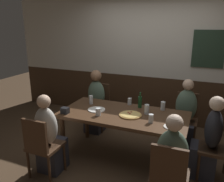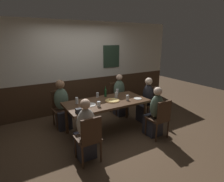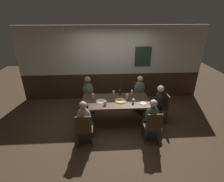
% 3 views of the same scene
% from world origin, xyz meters
% --- Properties ---
extents(ground_plane, '(12.00, 12.00, 0.00)m').
position_xyz_m(ground_plane, '(0.00, 0.00, 0.00)').
color(ground_plane, '#4C3826').
extents(wall_back, '(6.40, 0.13, 2.60)m').
position_xyz_m(wall_back, '(0.01, 1.65, 1.30)').
color(wall_back, '#3D2819').
rests_on(wall_back, ground_plane).
extents(dining_table, '(1.87, 0.91, 0.74)m').
position_xyz_m(dining_table, '(0.00, 0.00, 0.66)').
color(dining_table, '#472D1C').
rests_on(dining_table, ground_plane).
extents(chair_right_near, '(0.40, 0.40, 0.88)m').
position_xyz_m(chair_right_near, '(0.82, -0.87, 0.50)').
color(chair_right_near, '#422B1C').
rests_on(chair_right_near, ground_plane).
extents(chair_left_far, '(0.40, 0.40, 0.88)m').
position_xyz_m(chair_left_far, '(-0.82, 0.87, 0.50)').
color(chair_left_far, '#422B1C').
rests_on(chair_left_far, ground_plane).
extents(chair_right_far, '(0.40, 0.40, 0.88)m').
position_xyz_m(chair_right_far, '(0.82, 0.87, 0.50)').
color(chair_right_far, '#422B1C').
rests_on(chair_right_far, ground_plane).
extents(chair_head_east, '(0.40, 0.40, 0.88)m').
position_xyz_m(chair_head_east, '(1.35, 0.00, 0.50)').
color(chair_head_east, '#422B1C').
rests_on(chair_head_east, ground_plane).
extents(chair_left_near, '(0.40, 0.40, 0.88)m').
position_xyz_m(chair_left_near, '(-0.82, -0.87, 0.50)').
color(chair_left_near, '#422B1C').
rests_on(chair_left_near, ground_plane).
extents(person_right_near, '(0.34, 0.37, 1.13)m').
position_xyz_m(person_right_near, '(0.82, -0.71, 0.47)').
color(person_right_near, '#2D2D38').
rests_on(person_right_near, ground_plane).
extents(person_left_far, '(0.34, 0.37, 1.19)m').
position_xyz_m(person_left_far, '(-0.82, 0.71, 0.51)').
color(person_left_far, '#2D2D38').
rests_on(person_left_far, ground_plane).
extents(person_right_far, '(0.34, 0.37, 1.17)m').
position_xyz_m(person_right_far, '(0.82, 0.71, 0.49)').
color(person_right_far, '#2D2D38').
rests_on(person_right_far, ground_plane).
extents(person_head_east, '(0.37, 0.34, 1.15)m').
position_xyz_m(person_head_east, '(1.19, 0.00, 0.49)').
color(person_head_east, '#2D2D38').
rests_on(person_head_east, ground_plane).
extents(person_left_near, '(0.34, 0.37, 1.14)m').
position_xyz_m(person_left_near, '(-0.82, -0.71, 0.48)').
color(person_left_near, '#2D2D38').
rests_on(person_left_near, ground_plane).
extents(pizza, '(0.33, 0.33, 0.03)m').
position_xyz_m(pizza, '(0.12, -0.05, 0.75)').
color(pizza, tan).
rests_on(pizza, dining_table).
extents(tumbler_water, '(0.06, 0.06, 0.11)m').
position_xyz_m(tumbler_water, '(-0.04, 0.39, 0.79)').
color(tumbler_water, silver).
rests_on(tumbler_water, dining_table).
extents(pint_glass_stout, '(0.07, 0.07, 0.13)m').
position_xyz_m(pint_glass_stout, '(0.51, 0.36, 0.80)').
color(pint_glass_stout, silver).
rests_on(pint_glass_stout, dining_table).
extents(beer_glass_tall, '(0.06, 0.06, 0.12)m').
position_xyz_m(beer_glass_tall, '(0.45, -0.18, 0.79)').
color(beer_glass_tall, silver).
rests_on(beer_glass_tall, dining_table).
extents(highball_clear, '(0.07, 0.07, 0.11)m').
position_xyz_m(highball_clear, '(-0.31, -0.22, 0.79)').
color(highball_clear, silver).
rests_on(highball_clear, dining_table).
extents(pint_glass_pale, '(0.07, 0.07, 0.15)m').
position_xyz_m(pint_glass_pale, '(0.32, 0.10, 0.80)').
color(pint_glass_pale, silver).
rests_on(pint_glass_pale, dining_table).
extents(tumbler_short, '(0.06, 0.06, 0.14)m').
position_xyz_m(tumbler_short, '(-0.64, 0.18, 0.80)').
color(tumbler_short, silver).
rests_on(tumbler_short, dining_table).
extents(beer_bottle_green, '(0.06, 0.06, 0.25)m').
position_xyz_m(beer_bottle_green, '(0.15, 0.33, 0.84)').
color(beer_bottle_green, '#194723').
rests_on(beer_bottle_green, dining_table).
extents(plate_white_large, '(0.27, 0.27, 0.01)m').
position_xyz_m(plate_white_large, '(-0.43, -0.04, 0.75)').
color(plate_white_large, white).
rests_on(plate_white_large, dining_table).
extents(plate_white_small, '(0.18, 0.18, 0.01)m').
position_xyz_m(plate_white_small, '(0.72, -0.22, 0.75)').
color(plate_white_small, white).
rests_on(plate_white_small, dining_table).
extents(condiment_caddy, '(0.11, 0.09, 0.09)m').
position_xyz_m(condiment_caddy, '(-0.80, -0.34, 0.79)').
color(condiment_caddy, black).
rests_on(condiment_caddy, dining_table).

